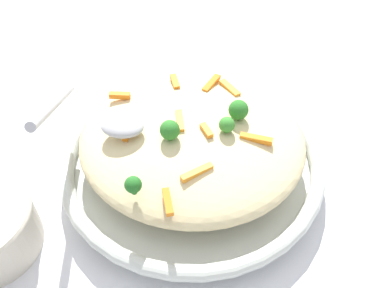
# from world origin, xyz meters

# --- Properties ---
(ground_plane) EXTENTS (2.40, 2.40, 0.00)m
(ground_plane) POSITION_xyz_m (0.00, 0.00, 0.00)
(ground_plane) COLOR silver
(serving_bowl) EXTENTS (0.38, 0.38, 0.05)m
(serving_bowl) POSITION_xyz_m (0.00, 0.00, 0.03)
(serving_bowl) COLOR silver
(serving_bowl) RESTS_ON ground_plane
(pasta_mound) EXTENTS (0.31, 0.28, 0.07)m
(pasta_mound) POSITION_xyz_m (0.00, 0.00, 0.07)
(pasta_mound) COLOR beige
(pasta_mound) RESTS_ON serving_bowl
(carrot_piece_0) EXTENTS (0.04, 0.01, 0.01)m
(carrot_piece_0) POSITION_xyz_m (0.08, -0.02, 0.10)
(carrot_piece_0) COLOR orange
(carrot_piece_0) RESTS_ON pasta_mound
(carrot_piece_1) EXTENTS (0.01, 0.03, 0.01)m
(carrot_piece_1) POSITION_xyz_m (-0.08, -0.02, 0.10)
(carrot_piece_1) COLOR orange
(carrot_piece_1) RESTS_ON pasta_mound
(carrot_piece_2) EXTENTS (0.02, 0.04, 0.01)m
(carrot_piece_2) POSITION_xyz_m (0.02, 0.09, 0.10)
(carrot_piece_2) COLOR orange
(carrot_piece_2) RESTS_ON pasta_mound
(carrot_piece_3) EXTENTS (0.02, 0.03, 0.01)m
(carrot_piece_3) POSITION_xyz_m (-0.04, 0.08, 0.10)
(carrot_piece_3) COLOR orange
(carrot_piece_3) RESTS_ON pasta_mound
(carrot_piece_4) EXTENTS (0.02, 0.04, 0.01)m
(carrot_piece_4) POSITION_xyz_m (-0.01, -0.12, 0.10)
(carrot_piece_4) COLOR orange
(carrot_piece_4) RESTS_ON pasta_mound
(carrot_piece_5) EXTENTS (0.02, 0.02, 0.01)m
(carrot_piece_5) POSITION_xyz_m (0.02, -0.01, 0.11)
(carrot_piece_5) COLOR orange
(carrot_piece_5) RESTS_ON pasta_mound
(carrot_piece_6) EXTENTS (0.04, 0.03, 0.01)m
(carrot_piece_6) POSITION_xyz_m (0.02, -0.08, 0.10)
(carrot_piece_6) COLOR orange
(carrot_piece_6) RESTS_ON pasta_mound
(carrot_piece_7) EXTENTS (0.03, 0.01, 0.01)m
(carrot_piece_7) POSITION_xyz_m (-0.11, 0.05, 0.10)
(carrot_piece_7) COLOR orange
(carrot_piece_7) RESTS_ON pasta_mound
(carrot_piece_8) EXTENTS (0.02, 0.04, 0.01)m
(carrot_piece_8) POSITION_xyz_m (-0.02, -0.00, 0.10)
(carrot_piece_8) COLOR orange
(carrot_piece_8) RESTS_ON pasta_mound
(carrot_piece_9) EXTENTS (0.03, 0.04, 0.01)m
(carrot_piece_9) POSITION_xyz_m (0.04, 0.08, 0.10)
(carrot_piece_9) COLOR orange
(carrot_piece_9) RESTS_ON pasta_mound
(broccoli_floret_0) EXTENTS (0.02, 0.02, 0.02)m
(broccoli_floret_0) POSITION_xyz_m (-0.05, -0.11, 0.11)
(broccoli_floret_0) COLOR #205B1C
(broccoli_floret_0) RESTS_ON pasta_mound
(broccoli_floret_1) EXTENTS (0.03, 0.03, 0.03)m
(broccoli_floret_1) POSITION_xyz_m (0.06, 0.02, 0.12)
(broccoli_floret_1) COLOR #296820
(broccoli_floret_1) RESTS_ON pasta_mound
(broccoli_floret_2) EXTENTS (0.03, 0.03, 0.03)m
(broccoli_floret_2) POSITION_xyz_m (-0.02, -0.03, 0.12)
(broccoli_floret_2) COLOR #296820
(broccoli_floret_2) RESTS_ON pasta_mound
(broccoli_floret_3) EXTENTS (0.02, 0.02, 0.02)m
(broccoli_floret_3) POSITION_xyz_m (0.05, -0.01, 0.11)
(broccoli_floret_3) COLOR #377928
(broccoli_floret_3) RESTS_ON pasta_mound
(serving_spoon) EXTENTS (0.12, 0.16, 0.09)m
(serving_spoon) POSITION_xyz_m (-0.12, -0.03, 0.13)
(serving_spoon) COLOR #B7B7BC
(serving_spoon) RESTS_ON pasta_mound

